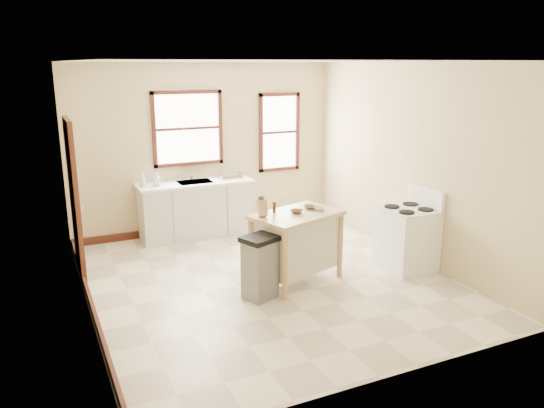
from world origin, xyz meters
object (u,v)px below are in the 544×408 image
Objects in this scene: trash_bin at (260,267)px; gas_stove at (407,229)px; soap_bottle_a at (142,179)px; bowl_c at (319,208)px; pepper_grinder at (274,207)px; knife_block at (262,209)px; dish_rack at (230,175)px; soap_bottle_b at (157,179)px; bowl_a at (297,212)px; kitchen_island at (296,247)px; bowl_b at (310,207)px.

gas_stove is at bearing -20.34° from trash_bin.
soap_bottle_a is 2.96m from bowl_c.
bowl_c is at bearing -14.24° from pepper_grinder.
knife_block reaches higher than bowl_c.
soap_bottle_a reaches higher than dish_rack.
bowl_c is at bearing -53.59° from soap_bottle_a.
soap_bottle_b reaches higher than dish_rack.
trash_bin is 0.70× the size of gas_stove.
dish_rack is at bearing 84.19° from pepper_grinder.
bowl_a is at bearing 3.29° from trash_bin.
pepper_grinder reaches higher than bowl_a.
soap_bottle_a is 0.22m from soap_bottle_b.
trash_bin is at bearing -79.98° from soap_bottle_b.
dish_rack is 2.79m from trash_bin.
soap_bottle_b reaches higher than knife_block.
soap_bottle_b is 1.04× the size of knife_block.
bowl_a is at bearing -59.07° from soap_bottle_a.
soap_bottle_b is at bearing 100.49° from kitchen_island.
kitchen_island is (0.02, -2.36, -0.51)m from dish_rack.
soap_bottle_a reaches higher than knife_block.
dish_rack is 2.36m from knife_block.
gas_stove is (3.06, -2.60, -0.48)m from soap_bottle_a.
trash_bin is (-0.19, -0.34, -0.63)m from knife_block.
soap_bottle_b reaches higher than bowl_b.
knife_block is 1.19× the size of bowl_a.
dish_rack is 2.27× the size of bowl_b.
knife_block is 0.47m from bowl_a.
gas_stove is at bearing -15.60° from bowl_b.
soap_bottle_a is 1.22× the size of knife_block.
soap_bottle_b is at bearing -7.06° from soap_bottle_a.
bowl_b is at bearing 7.14° from kitchen_island.
gas_stove reaches higher than pepper_grinder.
dish_rack is 2.36m from bowl_a.
soap_bottle_a is 2.77m from bowl_a.
dish_rack is 2.58× the size of bowl_c.
bowl_c is at bearing -0.08° from knife_block.
gas_stove reaches higher than kitchen_island.
gas_stove is at bearing -11.53° from bowl_c.
dish_rack reaches higher than bowl_c.
dish_rack is at bearing 97.05° from bowl_b.
bowl_a is at bearing -64.65° from soap_bottle_b.
gas_stove is (1.58, -0.25, 0.10)m from kitchen_island.
bowl_b is at bearing -82.53° from dish_rack.
bowl_b reaches higher than kitchen_island.
soap_bottle_a is at bearing 104.22° from kitchen_island.
kitchen_island is at bearing 170.93° from gas_stove.
bowl_a is at bearing -2.56° from knife_block.
soap_bottle_b is 1.42× the size of bowl_c.
bowl_a is 0.90m from trash_bin.
soap_bottle_a reaches higher than bowl_b.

